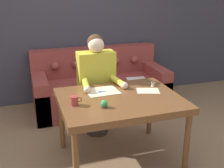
{
  "coord_description": "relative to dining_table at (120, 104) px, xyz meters",
  "views": [
    {
      "loc": [
        -0.79,
        -2.53,
        1.81
      ],
      "look_at": [
        0.08,
        0.12,
        0.83
      ],
      "focal_mm": 45.0,
      "sensor_mm": 36.0,
      "label": 1
    }
  ],
  "objects": [
    {
      "name": "dining_table",
      "position": [
        0.0,
        0.0,
        0.0
      ],
      "size": [
        1.23,
        0.97,
        0.73
      ],
      "color": "brown",
      "rests_on": "ground_plane"
    },
    {
      "name": "scissors",
      "position": [
        -0.12,
        0.19,
        0.08
      ],
      "size": [
        0.22,
        0.12,
        0.01
      ],
      "color": "silver",
      "rests_on": "dining_table"
    },
    {
      "name": "pin_cushion",
      "position": [
        -0.23,
        -0.19,
        0.11
      ],
      "size": [
        0.07,
        0.07,
        0.07
      ],
      "color": "#4C3828",
      "rests_on": "dining_table"
    },
    {
      "name": "wall_back",
      "position": [
        -0.11,
        1.95,
        0.64
      ],
      "size": [
        8.0,
        0.06,
        2.6
      ],
      "color": "#383842",
      "rests_on": "ground_plane"
    },
    {
      "name": "thread_spool",
      "position": [
        0.47,
        0.2,
        0.1
      ],
      "size": [
        0.04,
        0.04,
        0.05
      ],
      "color": "beige",
      "rests_on": "dining_table"
    },
    {
      "name": "mug",
      "position": [
        -0.48,
        -0.05,
        0.12
      ],
      "size": [
        0.11,
        0.08,
        0.09
      ],
      "color": "#9E3833",
      "rests_on": "dining_table"
    },
    {
      "name": "pattern_paper_offcut",
      "position": [
        0.35,
        0.08,
        0.07
      ],
      "size": [
        0.28,
        0.24,
        0.0
      ],
      "color": "beige",
      "rests_on": "dining_table"
    },
    {
      "name": "ground_plane",
      "position": [
        -0.11,
        0.03,
        -0.66
      ],
      "size": [
        16.0,
        16.0,
        0.0
      ],
      "primitive_type": "plane",
      "color": "#846647"
    },
    {
      "name": "person",
      "position": [
        -0.08,
        0.64,
        -0.01
      ],
      "size": [
        0.5,
        0.61,
        1.28
      ],
      "color": "#33281E",
      "rests_on": "ground_plane"
    },
    {
      "name": "pattern_paper_main",
      "position": [
        -0.12,
        0.22,
        0.07
      ],
      "size": [
        0.35,
        0.29,
        0.0
      ],
      "color": "beige",
      "rests_on": "dining_table"
    },
    {
      "name": "couch",
      "position": [
        0.2,
        1.5,
        -0.35
      ],
      "size": [
        2.02,
        0.91,
        0.89
      ],
      "color": "brown",
      "rests_on": "ground_plane"
    }
  ]
}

